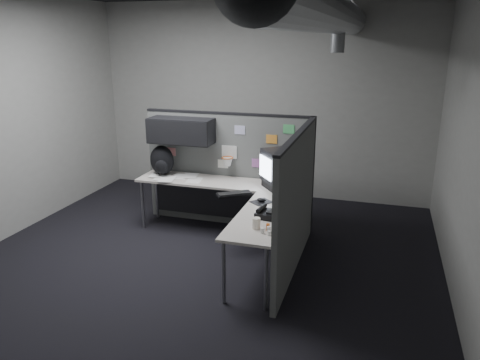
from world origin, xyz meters
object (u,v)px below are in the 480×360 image
(keyboard, at_px, (234,194))
(backpack, at_px, (162,161))
(monitor, at_px, (282,168))
(desk, at_px, (230,197))
(phone, at_px, (267,213))

(keyboard, bearing_deg, backpack, 166.02)
(monitor, xyz_separation_m, backpack, (-1.75, 0.07, -0.05))
(monitor, xyz_separation_m, keyboard, (-0.49, -0.49, -0.24))
(monitor, bearing_deg, backpack, -175.09)
(monitor, height_order, keyboard, monitor)
(desk, xyz_separation_m, keyboard, (0.13, -0.23, 0.14))
(monitor, relative_size, backpack, 1.45)
(desk, distance_m, keyboard, 0.30)
(keyboard, relative_size, phone, 1.69)
(desk, height_order, keyboard, keyboard)
(desk, distance_m, phone, 1.09)
(keyboard, bearing_deg, phone, -36.13)
(desk, height_order, backpack, backpack)
(desk, relative_size, backpack, 5.42)
(monitor, distance_m, keyboard, 0.73)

